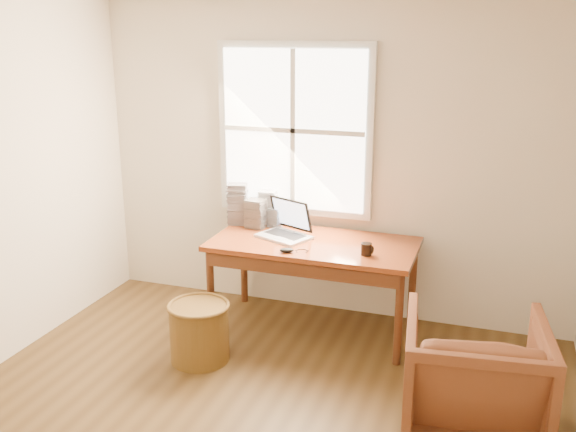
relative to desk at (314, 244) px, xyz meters
name	(u,v)px	position (x,y,z in m)	size (l,w,h in m)	color
room_shell	(222,234)	(-0.02, -1.64, 0.59)	(4.04, 4.54, 2.64)	#523A1C
desk	(314,244)	(0.00, 0.00, 0.00)	(1.60, 0.80, 0.04)	brown
armchair	(474,378)	(1.30, -1.03, -0.35)	(0.80, 0.83, 0.75)	brown
wicker_stool	(199,333)	(-0.65, -0.74, -0.52)	(0.43, 0.43, 0.43)	brown
laptop	(284,222)	(-0.25, 0.01, 0.15)	(0.36, 0.38, 0.27)	silver
mouse	(287,250)	(-0.12, -0.31, 0.04)	(0.11, 0.06, 0.04)	black
coffee_mug	(366,249)	(0.45, -0.17, 0.07)	(0.08, 0.08, 0.09)	black
cd_stack_a	(268,208)	(-0.50, 0.33, 0.16)	(0.15, 0.13, 0.29)	silver
cd_stack_b	(256,214)	(-0.56, 0.20, 0.14)	(0.15, 0.14, 0.24)	#28282D
cd_stack_c	(238,204)	(-0.75, 0.26, 0.20)	(0.16, 0.14, 0.35)	#90909C
cd_stack_d	(274,217)	(-0.43, 0.29, 0.10)	(0.13, 0.11, 0.16)	#ADB2B9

